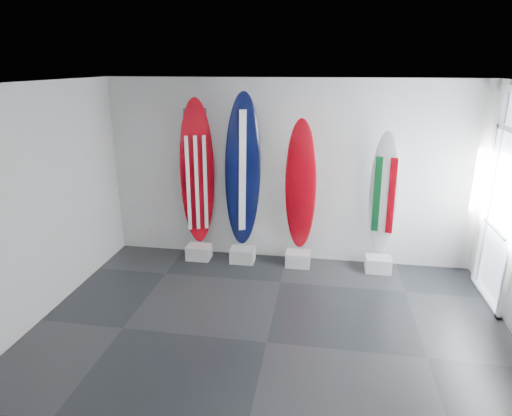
% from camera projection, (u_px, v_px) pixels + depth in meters
% --- Properties ---
extents(floor, '(6.00, 6.00, 0.00)m').
position_uv_depth(floor, '(267.00, 342.00, 5.27)').
color(floor, black).
rests_on(floor, ground).
extents(ceiling, '(6.00, 6.00, 0.00)m').
position_uv_depth(ceiling, '(269.00, 85.00, 4.32)').
color(ceiling, white).
rests_on(ceiling, wall_back).
extents(wall_back, '(6.00, 0.00, 6.00)m').
position_uv_depth(wall_back, '(288.00, 173.00, 7.14)').
color(wall_back, white).
rests_on(wall_back, ground).
extents(wall_front, '(6.00, 0.00, 6.00)m').
position_uv_depth(wall_front, '(208.00, 382.00, 2.45)').
color(wall_front, white).
rests_on(wall_front, ground).
extents(wall_left, '(0.00, 5.00, 5.00)m').
position_uv_depth(wall_left, '(21.00, 212.00, 5.25)').
color(wall_left, white).
rests_on(wall_left, ground).
extents(display_block_usa, '(0.40, 0.30, 0.24)m').
position_uv_depth(display_block_usa, '(199.00, 252.00, 7.50)').
color(display_block_usa, white).
rests_on(display_block_usa, floor).
extents(surfboard_usa, '(0.61, 0.43, 2.48)m').
position_uv_depth(surfboard_usa, '(197.00, 174.00, 7.16)').
color(surfboard_usa, '#9B030E').
rests_on(surfboard_usa, display_block_usa).
extents(display_block_navy, '(0.40, 0.30, 0.24)m').
position_uv_depth(display_block_navy, '(243.00, 255.00, 7.38)').
color(display_block_navy, white).
rests_on(display_block_navy, floor).
extents(surfboard_navy, '(0.66, 0.50, 2.58)m').
position_uv_depth(surfboard_navy, '(243.00, 173.00, 7.03)').
color(surfboard_navy, black).
rests_on(surfboard_navy, display_block_navy).
extents(display_block_swiss, '(0.40, 0.30, 0.24)m').
position_uv_depth(display_block_swiss, '(298.00, 259.00, 7.24)').
color(display_block_swiss, white).
rests_on(display_block_swiss, floor).
extents(surfboard_swiss, '(0.51, 0.33, 2.20)m').
position_uv_depth(surfboard_swiss, '(301.00, 187.00, 6.95)').
color(surfboard_swiss, '#9B030E').
rests_on(surfboard_swiss, display_block_swiss).
extents(display_block_italy, '(0.40, 0.30, 0.24)m').
position_uv_depth(display_block_italy, '(378.00, 264.00, 7.04)').
color(display_block_italy, white).
rests_on(display_block_italy, floor).
extents(surfboard_italy, '(0.52, 0.39, 2.03)m').
position_uv_depth(surfboard_italy, '(384.00, 195.00, 6.78)').
color(surfboard_italy, white).
rests_on(surfboard_italy, display_block_italy).
extents(wall_outlet, '(0.09, 0.02, 0.13)m').
position_uv_depth(wall_outlet, '(151.00, 230.00, 7.85)').
color(wall_outlet, silver).
rests_on(wall_outlet, wall_back).
extents(glass_door, '(0.12, 1.16, 2.85)m').
position_uv_depth(glass_door, '(504.00, 203.00, 5.82)').
color(glass_door, white).
rests_on(glass_door, floor).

